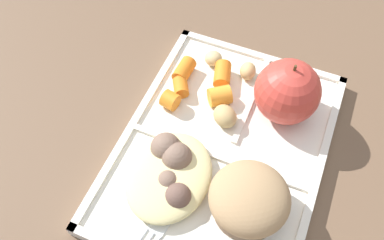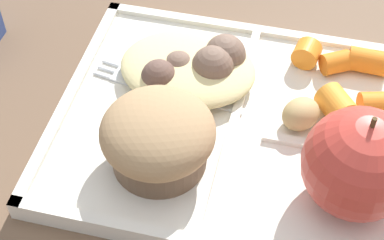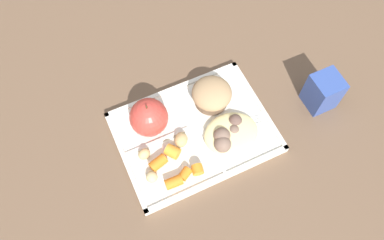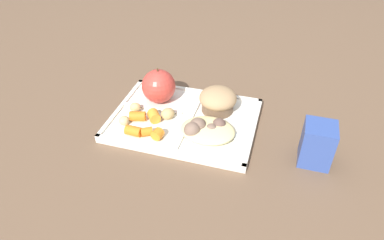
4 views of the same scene
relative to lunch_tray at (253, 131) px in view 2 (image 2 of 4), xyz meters
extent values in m
plane|color=brown|center=(0.00, 0.00, -0.01)|extent=(6.00, 6.00, 0.00)
cube|color=silver|center=(0.00, 0.00, 0.00)|extent=(0.35, 0.26, 0.01)
cube|color=silver|center=(0.00, -0.12, 0.01)|extent=(0.35, 0.01, 0.01)
cube|color=silver|center=(0.17, 0.00, 0.01)|extent=(0.01, 0.26, 0.01)
cube|color=silver|center=(0.02, 0.00, 0.01)|extent=(0.01, 0.24, 0.01)
cube|color=silver|center=(-0.09, 0.01, 0.01)|extent=(0.15, 0.01, 0.01)
sphere|color=#C63D33|center=(-0.08, 0.06, 0.05)|extent=(0.09, 0.09, 0.09)
cylinder|color=#4C381E|center=(-0.08, 0.06, 0.10)|extent=(0.00, 0.00, 0.01)
cylinder|color=brown|center=(0.07, 0.06, 0.02)|extent=(0.08, 0.08, 0.03)
ellipsoid|color=tan|center=(0.07, 0.06, 0.04)|extent=(0.09, 0.09, 0.05)
cylinder|color=orange|center=(-0.10, -0.04, 0.02)|extent=(0.04, 0.03, 0.02)
cylinder|color=orange|center=(-0.09, -0.09, 0.02)|extent=(0.04, 0.02, 0.02)
cylinder|color=orange|center=(-0.07, -0.03, 0.02)|extent=(0.04, 0.04, 0.03)
cylinder|color=orange|center=(-0.06, -0.09, 0.02)|extent=(0.03, 0.03, 0.02)
cylinder|color=orange|center=(-0.03, -0.09, 0.02)|extent=(0.03, 0.02, 0.02)
ellipsoid|color=tan|center=(-0.04, -0.01, 0.02)|extent=(0.04, 0.05, 0.03)
ellipsoid|color=beige|center=(0.07, -0.04, 0.02)|extent=(0.13, 0.10, 0.02)
sphere|color=#755B4C|center=(0.08, -0.04, 0.02)|extent=(0.03, 0.03, 0.03)
sphere|color=brown|center=(0.09, -0.02, 0.02)|extent=(0.03, 0.03, 0.03)
sphere|color=#755B4C|center=(0.04, -0.06, 0.03)|extent=(0.04, 0.04, 0.04)
sphere|color=#755B4C|center=(0.05, -0.04, 0.03)|extent=(0.04, 0.04, 0.04)
cube|color=silver|center=(0.06, -0.02, 0.01)|extent=(0.09, 0.02, 0.00)
cube|color=silver|center=(0.12, -0.03, 0.01)|extent=(0.04, 0.03, 0.00)
cylinder|color=silver|center=(0.15, -0.04, 0.01)|extent=(0.02, 0.01, 0.00)
cylinder|color=silver|center=(0.15, -0.04, 0.01)|extent=(0.02, 0.01, 0.00)
cylinder|color=silver|center=(0.15, -0.03, 0.01)|extent=(0.02, 0.01, 0.00)
camera|label=1|loc=(0.26, 0.06, 0.47)|focal=38.23mm
camera|label=2|loc=(-0.03, 0.34, 0.41)|focal=56.72mm
camera|label=3|loc=(-0.16, -0.33, 0.79)|focal=35.54mm
camera|label=4|loc=(0.21, -0.65, 0.52)|focal=32.74mm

